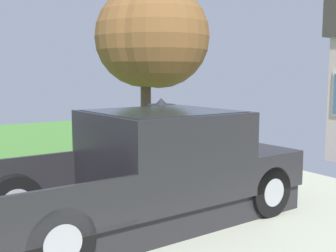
{
  "coord_description": "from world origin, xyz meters",
  "views": [
    {
      "loc": [
        4.95,
        1.22,
        2.22
      ],
      "look_at": [
        -1.17,
        5.12,
        1.32
      ],
      "focal_mm": 44.8,
      "sensor_mm": 36.0,
      "label": 1
    }
  ],
  "objects_px": {
    "handbag": "(153,189)",
    "front_yard_tree": "(152,38)",
    "pickup_truck": "(153,173)",
    "person_with_hat": "(161,137)",
    "wheeled_trash_bin": "(197,137)"
  },
  "relations": [
    {
      "from": "handbag",
      "to": "front_yard_tree",
      "type": "xyz_separation_m",
      "value": [
        -2.4,
        1.39,
        2.99
      ]
    },
    {
      "from": "pickup_truck",
      "to": "handbag",
      "type": "bearing_deg",
      "value": 146.69
    },
    {
      "from": "pickup_truck",
      "to": "person_with_hat",
      "type": "relative_size",
      "value": 3.17
    },
    {
      "from": "pickup_truck",
      "to": "handbag",
      "type": "distance_m",
      "value": 1.5
    },
    {
      "from": "person_with_hat",
      "to": "pickup_truck",
      "type": "bearing_deg",
      "value": 4.64
    },
    {
      "from": "person_with_hat",
      "to": "handbag",
      "type": "bearing_deg",
      "value": -22.71
    },
    {
      "from": "front_yard_tree",
      "to": "wheeled_trash_bin",
      "type": "bearing_deg",
      "value": 71.76
    },
    {
      "from": "pickup_truck",
      "to": "front_yard_tree",
      "type": "relative_size",
      "value": 1.3
    },
    {
      "from": "person_with_hat",
      "to": "wheeled_trash_bin",
      "type": "height_order",
      "value": "person_with_hat"
    },
    {
      "from": "handbag",
      "to": "wheeled_trash_bin",
      "type": "distance_m",
      "value": 3.27
    },
    {
      "from": "handbag",
      "to": "person_with_hat",
      "type": "bearing_deg",
      "value": 116.54
    },
    {
      "from": "person_with_hat",
      "to": "front_yard_tree",
      "type": "bearing_deg",
      "value": -165.68
    },
    {
      "from": "handbag",
      "to": "front_yard_tree",
      "type": "relative_size",
      "value": 0.09
    },
    {
      "from": "person_with_hat",
      "to": "handbag",
      "type": "xyz_separation_m",
      "value": [
        0.13,
        -0.27,
        -0.92
      ]
    },
    {
      "from": "pickup_truck",
      "to": "handbag",
      "type": "relative_size",
      "value": 14.07
    }
  ]
}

